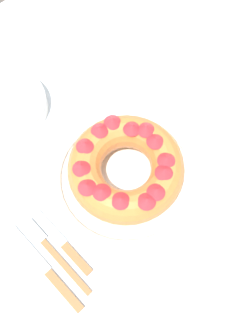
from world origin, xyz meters
The scene contains 9 objects.
ground_plane centered at (0.00, 0.00, 0.00)m, with size 8.00×8.00×0.00m, color #4C4742.
dining_table centered at (0.00, 0.00, 0.66)m, with size 1.54×1.16×0.73m.
serving_dish centered at (-0.01, 0.00, 0.74)m, with size 0.29×0.29×0.02m.
bundt_cake centered at (-0.01, 0.00, 0.79)m, with size 0.23×0.23×0.08m.
fork centered at (-0.22, -0.01, 0.73)m, with size 0.02×0.19×0.01m.
serving_knife centered at (-0.25, -0.04, 0.73)m, with size 0.02×0.21×0.01m.
cake_knife centered at (-0.19, -0.02, 0.73)m, with size 0.02×0.17×0.01m.
side_bowl centered at (-0.08, 0.30, 0.75)m, with size 0.17×0.17×0.04m, color white.
napkin centered at (0.27, 0.00, 0.73)m, with size 0.17×0.12×0.00m, color beige.
Camera 1 is at (-0.22, -0.22, 1.50)m, focal length 42.00 mm.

